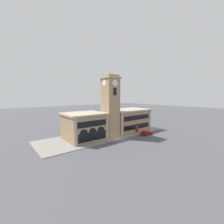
{
  "coord_description": "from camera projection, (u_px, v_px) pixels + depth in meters",
  "views": [
    {
      "loc": [
        -29.72,
        -32.62,
        13.4
      ],
      "look_at": [
        -1.13,
        2.72,
        8.25
      ],
      "focal_mm": 24.0,
      "sensor_mm": 36.0,
      "label": 1
    }
  ],
  "objects": [
    {
      "name": "street_lamp",
      "position": [
        137.0,
        125.0,
        50.32
      ],
      "size": [
        0.36,
        0.36,
        4.91
      ],
      "color": "#4C4C51",
      "rests_on": "sidewalk_kerb"
    },
    {
      "name": "town_hall_left_wing",
      "position": [
        84.0,
        126.0,
        45.58
      ],
      "size": [
        11.88,
        10.45,
        8.05
      ],
      "color": "#9E7F5B",
      "rests_on": "ground_plane"
    },
    {
      "name": "clock_tower",
      "position": [
        110.0,
        106.0,
        48.0
      ],
      "size": [
        5.18,
        5.18,
        20.83
      ],
      "color": "#9E7F5B",
      "rests_on": "ground_plane"
    },
    {
      "name": "sidewalk_kerb",
      "position": [
        106.0,
        134.0,
        50.86
      ],
      "size": [
        44.5,
        14.47,
        0.15
      ],
      "color": "gray",
      "rests_on": "ground_plane"
    },
    {
      "name": "ground_plane",
      "position": [
        121.0,
        140.0,
        45.28
      ],
      "size": [
        300.0,
        300.0,
        0.0
      ],
      "primitive_type": "plane",
      "color": "#4C4C51"
    },
    {
      "name": "town_hall_right_wing",
      "position": [
        127.0,
        120.0,
        57.17
      ],
      "size": [
        16.41,
        10.45,
        8.04
      ],
      "color": "#9E7F5B",
      "rests_on": "ground_plane"
    },
    {
      "name": "parked_car_near",
      "position": [
        146.0,
        133.0,
        50.42
      ],
      "size": [
        4.65,
        1.9,
        1.41
      ],
      "rotation": [
        0.0,
        0.0,
        -0.04
      ],
      "color": "maroon",
      "rests_on": "ground_plane"
    }
  ]
}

